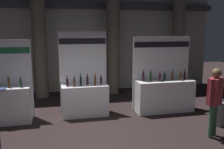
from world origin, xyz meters
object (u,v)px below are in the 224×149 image
object	(u,v)px
exhibitor_booth_1	(85,96)
trash_bin	(219,113)
visitor_0	(215,96)
exhibitor_booth_2	(164,92)

from	to	relation	value
exhibitor_booth_1	trash_bin	xyz separation A→B (m)	(3.55, -1.66, -0.28)
exhibitor_booth_1	visitor_0	bearing A→B (deg)	-37.95
exhibitor_booth_2	trash_bin	world-z (taller)	exhibitor_booth_2
exhibitor_booth_2	visitor_0	world-z (taller)	exhibitor_booth_2
exhibitor_booth_1	visitor_0	world-z (taller)	exhibitor_booth_1
visitor_0	exhibitor_booth_2	bearing A→B (deg)	68.29
exhibitor_booth_1	trash_bin	world-z (taller)	exhibitor_booth_1
exhibitor_booth_2	visitor_0	xyz separation A→B (m)	(0.36, -2.09, 0.42)
exhibitor_booth_2	trash_bin	xyz separation A→B (m)	(0.99, -1.47, -0.28)
exhibitor_booth_1	exhibitor_booth_2	bearing A→B (deg)	-4.20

